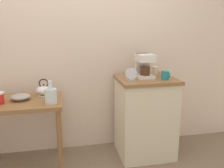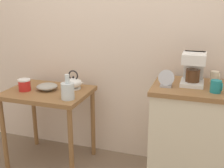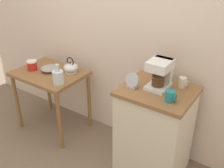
{
  "view_description": "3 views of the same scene",
  "coord_description": "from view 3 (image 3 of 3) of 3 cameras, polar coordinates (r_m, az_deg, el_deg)",
  "views": [
    {
      "loc": [
        -0.19,
        -2.46,
        1.49
      ],
      "look_at": [
        0.31,
        -0.07,
        0.9
      ],
      "focal_mm": 39.35,
      "sensor_mm": 36.0,
      "label": 1
    },
    {
      "loc": [
        0.77,
        -2.21,
        1.58
      ],
      "look_at": [
        0.06,
        -0.03,
        0.89
      ],
      "focal_mm": 45.19,
      "sensor_mm": 36.0,
      "label": 2
    },
    {
      "loc": [
        1.53,
        -1.87,
        2.05
      ],
      "look_at": [
        0.28,
        -0.02,
        0.87
      ],
      "focal_mm": 42.98,
      "sensor_mm": 36.0,
      "label": 3
    }
  ],
  "objects": [
    {
      "name": "kitchen_counter",
      "position": [
        2.63,
        8.94,
        -9.9
      ],
      "size": [
        0.64,
        0.55,
        0.92
      ],
      "color": "beige",
      "rests_on": "ground_plane"
    },
    {
      "name": "teakettle",
      "position": [
        3.04,
        -8.75,
        3.46
      ],
      "size": [
        0.2,
        0.16,
        0.18
      ],
      "color": "white",
      "rests_on": "wooden_table"
    },
    {
      "name": "mug_small_cream",
      "position": [
        2.44,
        14.82,
        0.3
      ],
      "size": [
        0.08,
        0.07,
        0.09
      ],
      "color": "beige",
      "rests_on": "kitchen_counter"
    },
    {
      "name": "bowl_stoneware",
      "position": [
        3.13,
        -13.18,
        3.26
      ],
      "size": [
        0.2,
        0.2,
        0.06
      ],
      "color": "#9E998C",
      "rests_on": "wooden_table"
    },
    {
      "name": "wooden_table",
      "position": [
        3.17,
        -12.93,
        0.78
      ],
      "size": [
        0.78,
        0.59,
        0.75
      ],
      "color": "olive",
      "rests_on": "ground_plane"
    },
    {
      "name": "ground_plane",
      "position": [
        3.17,
        -4.06,
        -12.5
      ],
      "size": [
        8.0,
        8.0,
        0.0
      ],
      "primitive_type": "plane",
      "color": "#7A6651"
    },
    {
      "name": "table_clock",
      "position": [
        2.35,
        4.3,
        0.54
      ],
      "size": [
        0.13,
        0.06,
        0.14
      ],
      "color": "#B2B5BA",
      "rests_on": "kitchen_counter"
    },
    {
      "name": "glass_carafe_vase",
      "position": [
        2.81,
        -11.4,
        1.49
      ],
      "size": [
        0.12,
        0.12,
        0.22
      ],
      "color": "silver",
      "rests_on": "wooden_table"
    },
    {
      "name": "back_wall",
      "position": [
        2.79,
        2.22,
        14.33
      ],
      "size": [
        4.4,
        0.1,
        2.8
      ],
      "primitive_type": "cube",
      "color": "beige",
      "rests_on": "ground_plane"
    },
    {
      "name": "mug_dark_teal",
      "position": [
        2.2,
        12.33,
        -2.52
      ],
      "size": [
        0.09,
        0.08,
        0.09
      ],
      "color": "teal",
      "rests_on": "kitchen_counter"
    },
    {
      "name": "canister_enamel",
      "position": [
        3.21,
        -16.65,
        3.85
      ],
      "size": [
        0.11,
        0.11,
        0.11
      ],
      "color": "red",
      "rests_on": "wooden_table"
    },
    {
      "name": "coffee_maker",
      "position": [
        2.36,
        10.22,
        2.42
      ],
      "size": [
        0.18,
        0.22,
        0.26
      ],
      "color": "white",
      "rests_on": "kitchen_counter"
    }
  ]
}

